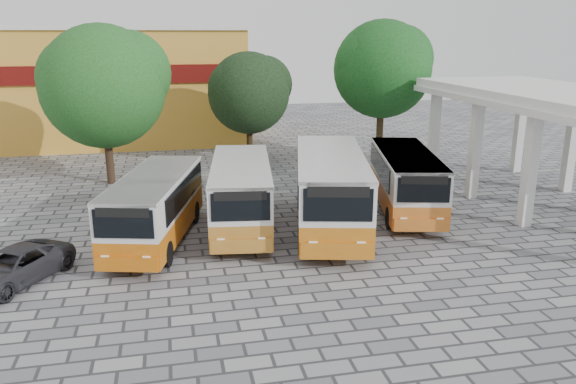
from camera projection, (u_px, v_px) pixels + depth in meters
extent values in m
plane|color=slate|center=(361.00, 256.00, 20.40)|extent=(90.00, 90.00, 0.00)
cube|color=silver|center=(434.00, 132.00, 31.18)|extent=(0.45, 0.45, 5.00)
cube|color=silver|center=(519.00, 129.00, 32.24)|extent=(0.45, 0.45, 5.00)
cube|color=silver|center=(560.00, 95.00, 24.86)|extent=(6.60, 15.60, 0.40)
cube|color=silver|center=(559.00, 102.00, 24.95)|extent=(6.80, 15.80, 0.30)
cube|color=gold|center=(106.00, 87.00, 41.55)|extent=(20.00, 10.00, 8.00)
cube|color=#590C0A|center=(96.00, 75.00, 36.43)|extent=(20.00, 0.20, 1.20)
cube|color=silver|center=(101.00, 28.00, 40.42)|extent=(20.40, 10.40, 0.30)
cube|color=#B75709|center=(156.00, 221.00, 21.65)|extent=(3.94, 7.59, 0.95)
cube|color=silver|center=(154.00, 193.00, 21.34)|extent=(3.94, 7.59, 1.34)
cube|color=silver|center=(153.00, 177.00, 21.17)|extent=(3.98, 7.60, 0.11)
cube|color=black|center=(124.00, 194.00, 21.11)|extent=(1.56, 5.82, 0.95)
cube|color=black|center=(184.00, 191.00, 21.56)|extent=(1.56, 5.82, 0.95)
cube|color=black|center=(153.00, 223.00, 17.89)|extent=(1.90, 0.54, 0.95)
cube|color=black|center=(152.00, 212.00, 17.79)|extent=(1.69, 0.49, 0.31)
cylinder|color=black|center=(127.00, 255.00, 19.33)|extent=(0.25, 0.91, 0.91)
cylinder|color=black|center=(185.00, 251.00, 19.73)|extent=(0.25, 0.91, 0.91)
cylinder|color=black|center=(134.00, 214.00, 23.78)|extent=(0.25, 0.91, 0.91)
cylinder|color=black|center=(181.00, 211.00, 24.17)|extent=(0.25, 0.91, 0.91)
cube|color=#A86A1F|center=(242.00, 207.00, 23.25)|extent=(3.27, 7.83, 1.00)
cube|color=silver|center=(241.00, 180.00, 22.92)|extent=(3.27, 7.83, 1.40)
cube|color=silver|center=(241.00, 164.00, 22.75)|extent=(3.32, 7.83, 0.11)
cube|color=black|center=(212.00, 181.00, 22.69)|extent=(0.89, 6.21, 1.00)
cube|color=black|center=(269.00, 178.00, 23.15)|extent=(0.89, 6.21, 1.00)
cube|color=black|center=(255.00, 206.00, 19.33)|extent=(2.03, 0.32, 1.00)
cube|color=black|center=(255.00, 195.00, 19.22)|extent=(1.80, 0.30, 0.32)
cylinder|color=black|center=(223.00, 239.00, 20.83)|extent=(0.27, 0.95, 0.95)
cylinder|color=black|center=(277.00, 235.00, 21.24)|extent=(0.27, 0.95, 0.95)
cylinder|color=black|center=(212.00, 201.00, 25.47)|extent=(0.27, 0.95, 0.95)
cylinder|color=black|center=(257.00, 198.00, 25.88)|extent=(0.27, 0.95, 0.95)
cube|color=#B7610F|center=(330.00, 206.00, 23.08)|extent=(4.46, 8.98, 1.13)
cube|color=silver|center=(331.00, 174.00, 22.71)|extent=(4.46, 8.98, 1.58)
cube|color=silver|center=(331.00, 156.00, 22.51)|extent=(4.51, 8.99, 0.13)
cube|color=black|center=(299.00, 175.00, 22.44)|extent=(1.65, 6.94, 1.13)
cube|color=black|center=(361.00, 172.00, 22.97)|extent=(1.65, 6.94, 1.13)
cube|color=black|center=(367.00, 204.00, 18.63)|extent=(2.27, 0.57, 1.13)
cube|color=black|center=(368.00, 191.00, 18.50)|extent=(2.01, 0.52, 0.37)
cylinder|color=black|center=(320.00, 242.00, 20.33)|extent=(0.30, 1.08, 1.08)
cylinder|color=black|center=(381.00, 237.00, 20.80)|extent=(0.30, 1.08, 1.08)
cylinder|color=black|center=(288.00, 199.00, 25.60)|extent=(0.30, 1.08, 1.08)
cylinder|color=black|center=(337.00, 196.00, 26.07)|extent=(0.30, 1.08, 1.08)
cube|color=#BC611C|center=(405.00, 193.00, 25.39)|extent=(3.94, 7.82, 0.98)
cube|color=silver|center=(406.00, 168.00, 25.06)|extent=(3.94, 7.82, 1.38)
cube|color=silver|center=(407.00, 154.00, 24.89)|extent=(3.98, 7.83, 0.11)
cube|color=black|center=(382.00, 169.00, 24.83)|extent=(1.49, 6.03, 0.98)
cube|color=black|center=(430.00, 166.00, 25.29)|extent=(1.49, 6.03, 0.98)
cube|color=black|center=(446.00, 190.00, 21.51)|extent=(1.97, 0.52, 0.98)
cube|color=black|center=(447.00, 180.00, 21.41)|extent=(1.75, 0.47, 0.32)
cylinder|color=black|center=(405.00, 219.00, 22.99)|extent=(0.26, 0.94, 0.94)
cylinder|color=black|center=(450.00, 216.00, 23.40)|extent=(0.26, 0.94, 0.94)
cylinder|color=black|center=(365.00, 188.00, 27.58)|extent=(0.26, 0.94, 0.94)
cylinder|color=black|center=(403.00, 186.00, 27.98)|extent=(0.26, 0.94, 0.94)
cylinder|color=#3D291B|center=(109.00, 148.00, 29.89)|extent=(0.42, 0.42, 3.87)
sphere|color=#185116|center=(103.00, 87.00, 29.00)|extent=(6.39, 6.39, 6.39)
sphere|color=#185116|center=(128.00, 73.00, 29.37)|extent=(4.47, 4.47, 4.47)
sphere|color=#185116|center=(79.00, 78.00, 28.46)|extent=(4.15, 4.15, 4.15)
cylinder|color=#342611|center=(250.00, 137.00, 34.93)|extent=(0.38, 0.38, 3.17)
sphere|color=black|center=(249.00, 93.00, 34.19)|extent=(4.98, 4.98, 4.98)
sphere|color=black|center=(264.00, 84.00, 34.54)|extent=(3.49, 3.49, 3.49)
sphere|color=black|center=(235.00, 87.00, 33.73)|extent=(3.24, 3.24, 3.24)
cylinder|color=#3F3019|center=(380.00, 129.00, 35.11)|extent=(0.43, 0.43, 4.11)
sphere|color=#0D4310|center=(382.00, 69.00, 34.11)|extent=(5.94, 5.94, 5.94)
sphere|color=#0D4310|center=(399.00, 59.00, 34.47)|extent=(4.15, 4.15, 4.15)
sphere|color=#0D4310|center=(368.00, 62.00, 33.60)|extent=(3.86, 3.86, 3.86)
imported|color=#2A2A2F|center=(13.00, 267.00, 18.10)|extent=(3.78, 4.44, 1.13)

